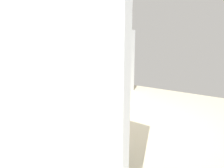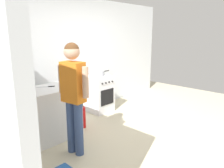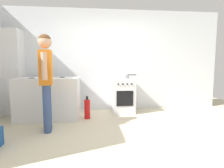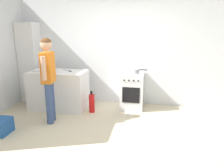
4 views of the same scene
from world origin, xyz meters
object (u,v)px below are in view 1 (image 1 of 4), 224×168
(knife_bread, at_px, (68,93))
(larder_cabinet, at_px, (7,97))
(knife_carving, at_px, (52,101))
(person, at_px, (95,94))
(oven_left, at_px, (101,96))
(pot, at_px, (103,81))
(recycling_crate_lower, at_px, (95,168))
(fire_extinguisher, at_px, (94,114))

(knife_bread, bearing_deg, larder_cabinet, 162.06)
(knife_carving, relative_size, person, 0.20)
(larder_cabinet, bearing_deg, oven_left, -2.21)
(pot, bearing_deg, oven_left, 164.72)
(larder_cabinet, bearing_deg, person, -48.27)
(pot, bearing_deg, larder_cabinet, 177.42)
(oven_left, bearing_deg, pot, -15.28)
(person, xyz_separation_m, larder_cabinet, (-1.11, 1.25, -0.02))
(knife_carving, height_order, person, person)
(pot, height_order, recycling_crate_lower, pot)
(knife_bread, bearing_deg, pot, 8.97)
(pot, height_order, fire_extinguisher, pot)
(oven_left, height_order, knife_bread, knife_bread)
(knife_carving, bearing_deg, person, -49.07)
(knife_carving, height_order, larder_cabinet, larder_cabinet)
(pot, distance_m, larder_cabinet, 2.73)
(person, distance_m, larder_cabinet, 1.67)
(fire_extinguisher, xyz_separation_m, recycling_crate_lower, (-1.44, -1.32, -0.08))
(oven_left, distance_m, knife_carving, 2.20)
(knife_carving, xyz_separation_m, person, (0.55, -0.63, 0.12))
(recycling_crate_lower, bearing_deg, fire_extinguisher, 42.50)
(recycling_crate_lower, relative_size, larder_cabinet, 0.26)
(person, bearing_deg, pot, 34.83)
(recycling_crate_lower, bearing_deg, knife_bread, 62.09)
(knife_carving, relative_size, knife_bread, 1.06)
(knife_bread, bearing_deg, recycling_crate_lower, -117.91)
(fire_extinguisher, bearing_deg, larder_cabinet, 161.95)
(oven_left, relative_size, person, 0.50)
(pot, bearing_deg, fire_extinguisher, -154.18)
(oven_left, distance_m, person, 2.01)
(pot, height_order, person, person)
(pot, xyz_separation_m, person, (-1.61, -1.12, 0.12))
(pot, relative_size, knife_bread, 1.11)
(oven_left, distance_m, recycling_crate_lower, 2.95)
(pot, relative_size, larder_cabinet, 0.17)
(larder_cabinet, bearing_deg, knife_bread, -17.94)
(knife_bread, bearing_deg, fire_extinguisher, -18.24)
(fire_extinguisher, bearing_deg, recycling_crate_lower, -137.50)
(fire_extinguisher, distance_m, recycling_crate_lower, 1.96)
(oven_left, xyz_separation_m, knife_bread, (-1.50, -0.27, 0.48))
(knife_carving, distance_m, recycling_crate_lower, 1.51)
(knife_carving, xyz_separation_m, recycling_crate_lower, (-0.23, -1.29, -0.76))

